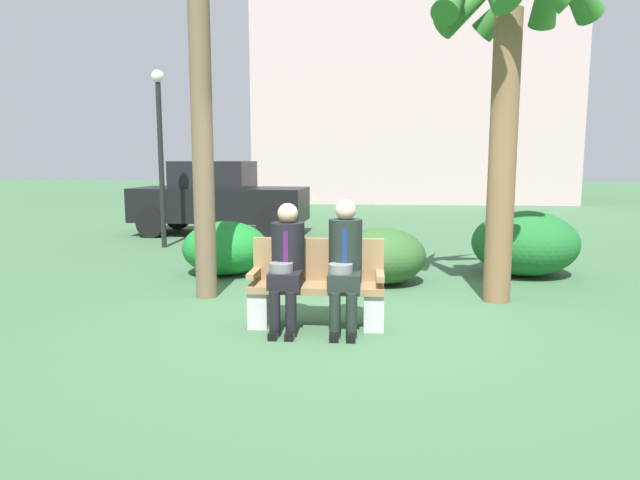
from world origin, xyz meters
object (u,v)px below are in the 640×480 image
street_lamp (160,140)px  building_backdrop (408,67)px  park_bench (317,288)px  palm_tree_tall (509,17)px  shrub_mid_lawn (225,248)px  shrub_far_lawn (525,243)px  seated_man_left (287,260)px  parked_car_near (219,198)px  shrub_near_bench (381,256)px  seated_man_right (345,259)px

street_lamp → building_backdrop: (5.64, 15.02, 3.64)m
park_bench → palm_tree_tall: palm_tree_tall is taller
palm_tree_tall → shrub_mid_lawn: size_ratio=3.63×
park_bench → shrub_far_lawn: size_ratio=0.89×
park_bench → shrub_far_lawn: (2.84, 2.83, 0.09)m
palm_tree_tall → building_backdrop: (0.04, 18.80, 2.41)m
park_bench → seated_man_left: size_ratio=1.08×
seated_man_left → building_backdrop: bearing=83.1°
palm_tree_tall → parked_car_near: size_ratio=1.17×
shrub_near_bench → palm_tree_tall: bearing=-32.1°
seated_man_right → shrub_near_bench: size_ratio=1.06×
seated_man_right → palm_tree_tall: (1.80, 1.32, 2.60)m
building_backdrop → seated_man_right: bearing=-95.2°
palm_tree_tall → building_backdrop: building_backdrop is taller
seated_man_left → building_backdrop: size_ratio=0.10×
park_bench → seated_man_left: (-0.30, -0.13, 0.32)m
seated_man_right → parked_car_near: bearing=114.3°
street_lamp → building_backdrop: 16.45m
palm_tree_tall → street_lamp: (-5.60, 3.78, -1.23)m
palm_tree_tall → building_backdrop: bearing=89.9°
shrub_near_bench → street_lamp: bearing=145.4°
parked_car_near → street_lamp: 2.44m
park_bench → shrub_mid_lawn: park_bench is taller
seated_man_right → shrub_near_bench: 2.26m
shrub_near_bench → street_lamp: 5.38m
seated_man_left → shrub_far_lawn: 4.32m
shrub_mid_lawn → shrub_far_lawn: 4.47m
seated_man_left → palm_tree_tall: palm_tree_tall is taller
parked_car_near → shrub_far_lawn: bearing=-35.8°
shrub_mid_lawn → parked_car_near: bearing=106.2°
palm_tree_tall → shrub_mid_lawn: 4.91m
seated_man_right → shrub_mid_lawn: size_ratio=1.03×
shrub_near_bench → shrub_far_lawn: (2.15, 0.76, 0.09)m
parked_car_near → shrub_near_bench: bearing=-53.6°
street_lamp → shrub_mid_lawn: bearing=-52.8°
park_bench → shrub_near_bench: park_bench is taller
park_bench → shrub_near_bench: size_ratio=1.10×
seated_man_left → shrub_mid_lawn: size_ratio=1.00×
building_backdrop → parked_car_near: bearing=-111.2°
shrub_near_bench → parked_car_near: 6.11m
street_lamp → shrub_far_lawn: bearing=-18.7°
seated_man_left → palm_tree_tall: 3.78m
seated_man_left → building_backdrop: building_backdrop is taller
park_bench → building_backdrop: (2.14, 19.99, 5.34)m
seated_man_left → parked_car_near: 7.58m
palm_tree_tall → shrub_far_lawn: bearing=65.4°
shrub_near_bench → building_backdrop: 18.75m
seated_man_left → seated_man_right: seated_man_right is taller
palm_tree_tall → shrub_near_bench: size_ratio=3.73×
seated_man_left → palm_tree_tall: size_ratio=0.27×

